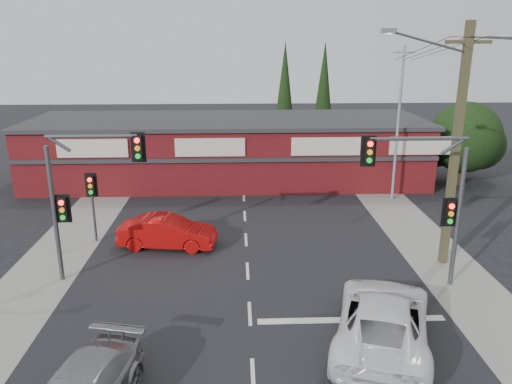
{
  "coord_description": "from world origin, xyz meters",
  "views": [
    {
      "loc": [
        -0.38,
        -16.54,
        9.27
      ],
      "look_at": [
        0.37,
        3.0,
        3.3
      ],
      "focal_mm": 35.0,
      "sensor_mm": 36.0,
      "label": 1
    }
  ],
  "objects_px": {
    "red_sedan": "(168,232)",
    "white_suv": "(383,320)",
    "utility_pole": "(454,140)",
    "shop_building": "(228,149)"
  },
  "relations": [
    {
      "from": "red_sedan",
      "to": "white_suv",
      "type": "bearing_deg",
      "value": -128.5
    },
    {
      "from": "white_suv",
      "to": "utility_pole",
      "type": "bearing_deg",
      "value": -107.79
    },
    {
      "from": "white_suv",
      "to": "utility_pole",
      "type": "distance_m",
      "value": 8.53
    },
    {
      "from": "white_suv",
      "to": "shop_building",
      "type": "xyz_separation_m",
      "value": [
        -5.14,
        19.86,
        1.29
      ]
    },
    {
      "from": "utility_pole",
      "to": "red_sedan",
      "type": "bearing_deg",
      "value": 169.73
    },
    {
      "from": "white_suv",
      "to": "shop_building",
      "type": "distance_m",
      "value": 20.55
    },
    {
      "from": "shop_building",
      "to": "utility_pole",
      "type": "bearing_deg",
      "value": -56.24
    },
    {
      "from": "white_suv",
      "to": "red_sedan",
      "type": "distance_m",
      "value": 11.2
    },
    {
      "from": "shop_building",
      "to": "red_sedan",
      "type": "bearing_deg",
      "value": -102.67
    },
    {
      "from": "utility_pole",
      "to": "shop_building",
      "type": "bearing_deg",
      "value": 123.76
    }
  ]
}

